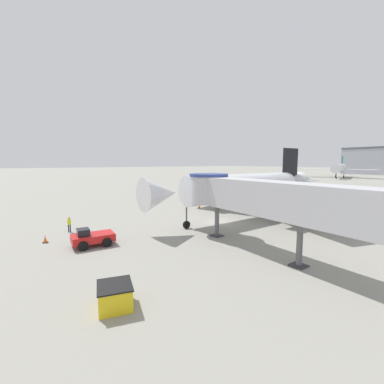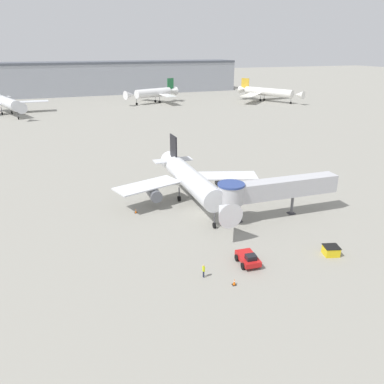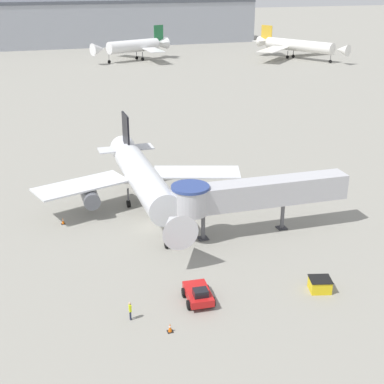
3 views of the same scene
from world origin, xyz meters
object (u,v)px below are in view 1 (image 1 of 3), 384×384
Objects in this scene: jet_bridge at (257,196)px; background_jet_teal_tail at (340,168)px; service_container_yellow at (115,296)px; ground_crew_marshaller at (69,223)px; pushback_tug_red at (92,237)px; traffic_cone_port_wing at (199,206)px; traffic_cone_apron_front at (45,239)px; main_airplane at (247,188)px.

background_jet_teal_tail is (-46.97, 119.13, 0.13)m from jet_bridge.
service_container_yellow is 17.59m from ground_crew_marshaller.
background_jet_teal_tail is at bearing 113.43° from jet_bridge.
ground_crew_marshaller is (-6.32, -0.75, 0.21)m from pushback_tug_red.
jet_bridge is at bearing -56.19° from ground_crew_marshaller.
traffic_cone_apron_front is (6.32, -23.52, 0.00)m from traffic_cone_port_wing.
traffic_cone_port_wing is (-9.92, 20.11, -0.40)m from pushback_tug_red.
ground_crew_marshaller is at bearing -80.22° from traffic_cone_port_wing.
traffic_cone_port_wing is at bearing 105.05° from traffic_cone_apron_front.
jet_bridge is 20.24m from traffic_cone_apron_front.
background_jet_teal_tail reaches higher than jet_bridge.
ground_crew_marshaller is (-17.55, 1.02, 0.36)m from service_container_yellow.
traffic_cone_port_wing is at bearing 120.89° from pushback_tug_red.
jet_bridge is at bearing 96.85° from service_container_yellow.
jet_bridge is 25.80× the size of traffic_cone_apron_front.
service_container_yellow is at bearing -81.24° from jet_bridge.
main_airplane reaches higher than pushback_tug_red.
ground_crew_marshaller is at bearing 176.68° from service_container_yellow.
jet_bridge is 15.35m from pushback_tug_red.
pushback_tug_red is 4.88× the size of traffic_cone_port_wing.
jet_bridge is at bearing 47.83° from traffic_cone_apron_front.
jet_bridge is 25.86× the size of traffic_cone_port_wing.
main_airplane is 7.41× the size of pushback_tug_red.
service_container_yellow is at bearing -4.34° from pushback_tug_red.
jet_bridge is 8.54× the size of service_container_yellow.
traffic_cone_apron_front is at bearing -130.26° from jet_bridge.
pushback_tug_red is 2.24× the size of ground_crew_marshaller.
ground_crew_marshaller reaches higher than traffic_cone_port_wing.
traffic_cone_port_wing is at bearing 157.54° from jet_bridge.
pushback_tug_red is 4.97m from traffic_cone_apron_front.
main_airplane reaches higher than jet_bridge.
main_airplane is 25.42m from service_container_yellow.
jet_bridge is 0.59× the size of background_jet_teal_tail.
service_container_yellow is 1.39× the size of ground_crew_marshaller.
main_airplane is 24.73m from traffic_cone_apron_front.
traffic_cone_apron_front is 0.46× the size of ground_crew_marshaller.
traffic_cone_apron_front is (-3.60, -3.41, -0.40)m from pushback_tug_red.
service_container_yellow is at bearing -96.38° from ground_crew_marshaller.
ground_crew_marshaller is at bearing -96.01° from background_jet_teal_tail.
traffic_cone_port_wing is 24.35m from traffic_cone_apron_front.
background_jet_teal_tail is at bearing 108.96° from main_airplane.
ground_crew_marshaller is 0.05× the size of background_jet_teal_tail.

